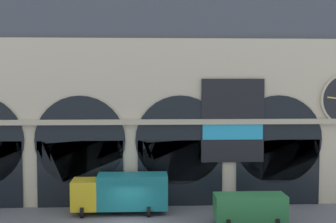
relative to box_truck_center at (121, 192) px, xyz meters
The scene contains 3 objects.
station_building 8.05m from the box_truck_center, 80.60° to the left, with size 43.13×4.78×17.52m.
box_truck_center is the anchor object (origin of this frame).
van_mideast 10.10m from the box_truck_center, 18.66° to the right, with size 5.20×2.48×2.20m.
Camera 1 is at (1.28, -33.65, 10.45)m, focal length 49.91 mm.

